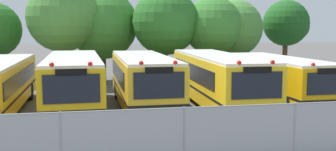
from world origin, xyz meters
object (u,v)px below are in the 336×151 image
school_bus_1 (74,81)px  school_bus_4 (278,78)px  tree_2 (65,16)px  tree_5 (212,27)px  tree_7 (288,24)px  tree_3 (105,24)px  school_bus_3 (217,78)px  tree_6 (232,27)px  school_bus_2 (143,79)px  tree_4 (164,21)px

school_bus_1 → school_bus_4: school_bus_1 is taller
school_bus_1 → tree_2: 9.87m
school_bus_1 → tree_5: bearing=-139.4°
school_bus_4 → tree_7: bearing=-119.8°
school_bus_4 → tree_3: tree_3 is taller
school_bus_3 → tree_7: size_ratio=1.73×
school_bus_3 → school_bus_4: bearing=-175.0°
school_bus_3 → tree_6: 10.47m
school_bus_2 → tree_7: 16.89m
school_bus_2 → tree_2: (-4.13, 9.08, 3.30)m
tree_4 → tree_6: bearing=9.1°
tree_4 → tree_2: bearing=172.2°
tree_6 → tree_3: bearing=171.7°
tree_5 → school_bus_3: bearing=-105.2°
school_bus_3 → tree_3: 12.14m
tree_2 → tree_6: bearing=-0.3°
tree_4 → tree_6: tree_4 is taller
school_bus_4 → tree_6: size_ratio=1.55×
school_bus_2 → school_bus_3: school_bus_3 is taller
school_bus_3 → tree_3: tree_3 is taller
tree_7 → tree_5: bearing=-162.5°
tree_2 → tree_3: tree_2 is taller
school_bus_4 → tree_5: (-1.05, 8.34, 2.65)m
school_bus_4 → tree_7: tree_7 is taller
school_bus_2 → tree_4: 9.07m
school_bus_2 → tree_6: size_ratio=1.59×
school_bus_2 → tree_3: (-1.44, 10.35, 2.80)m
school_bus_2 → tree_7: (12.95, 10.47, 2.82)m
school_bus_2 → tree_6: bearing=-131.2°
tree_3 → tree_7: size_ratio=1.09×
school_bus_2 → tree_3: bearing=-82.4°
tree_3 → tree_5: bearing=-15.4°
school_bus_1 → school_bus_4: (10.39, 0.13, -0.11)m
tree_2 → tree_6: tree_2 is taller
school_bus_2 → school_bus_4: (7.09, -0.06, -0.09)m
tree_5 → tree_3: bearing=164.6°
school_bus_4 → tree_7: size_ratio=1.51×
tree_6 → tree_7: (5.16, 1.46, 0.26)m
tree_6 → tree_5: bearing=-157.5°
tree_3 → tree_4: bearing=-28.7°
school_bus_4 → tree_4: (-4.54, 8.23, 3.09)m
school_bus_1 → tree_4: bearing=-126.6°
tree_2 → tree_3: size_ratio=1.05×
tree_3 → tree_4: (3.99, -2.18, 0.20)m
school_bus_2 → tree_6: tree_6 is taller
tree_4 → tree_5: size_ratio=1.08×
school_bus_2 → tree_7: bearing=-141.4°
tree_3 → tree_7: tree_3 is taller
tree_6 → school_bus_3: bearing=-113.7°
school_bus_3 → tree_6: size_ratio=1.77×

